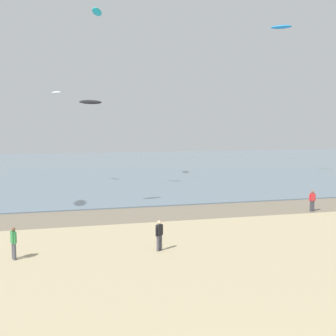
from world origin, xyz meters
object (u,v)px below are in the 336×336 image
(person_mid_beach, at_px, (14,242))
(person_right_flank, at_px, (312,200))
(kite_aloft_1, at_px, (281,27))
(kite_aloft_6, at_px, (56,93))
(person_nearest_camera, at_px, (159,235))
(kite_aloft_5, at_px, (97,12))
(kite_aloft_4, at_px, (90,102))

(person_mid_beach, relative_size, person_right_flank, 1.00)
(person_mid_beach, bearing_deg, person_right_flank, 17.52)
(kite_aloft_1, bearing_deg, person_right_flank, -78.48)
(person_mid_beach, height_order, kite_aloft_6, kite_aloft_6)
(person_nearest_camera, height_order, kite_aloft_6, kite_aloft_6)
(person_nearest_camera, bearing_deg, kite_aloft_1, 50.74)
(kite_aloft_6, bearing_deg, kite_aloft_5, -100.47)
(person_nearest_camera, xyz_separation_m, person_right_flank, (14.38, 7.35, 0.00))
(kite_aloft_1, relative_size, kite_aloft_4, 1.36)
(person_mid_beach, bearing_deg, kite_aloft_5, 75.91)
(person_right_flank, relative_size, kite_aloft_4, 0.91)
(kite_aloft_6, bearing_deg, person_right_flank, -162.55)
(person_mid_beach, relative_size, kite_aloft_1, 0.66)
(kite_aloft_4, bearing_deg, kite_aloft_6, -92.46)
(kite_aloft_5, relative_size, kite_aloft_6, 1.71)
(person_mid_beach, relative_size, kite_aloft_4, 0.91)
(kite_aloft_1, xyz_separation_m, kite_aloft_4, (-24.87, -14.55, -10.40))
(person_right_flank, xyz_separation_m, kite_aloft_4, (-17.11, 5.19, 7.85))
(person_nearest_camera, relative_size, person_right_flank, 1.00)
(kite_aloft_4, distance_m, kite_aloft_5, 19.29)
(person_nearest_camera, height_order, person_mid_beach, same)
(person_nearest_camera, distance_m, kite_aloft_4, 15.04)
(person_nearest_camera, distance_m, kite_aloft_5, 33.97)
(kite_aloft_4, xyz_separation_m, kite_aloft_5, (2.05, 15.68, 11.05))
(person_mid_beach, xyz_separation_m, kite_aloft_1, (29.80, 26.70, 18.25))
(person_mid_beach, distance_m, kite_aloft_6, 28.08)
(person_right_flank, xyz_separation_m, kite_aloft_6, (-19.79, 19.36, 9.55))
(kite_aloft_5, bearing_deg, person_right_flank, 49.09)
(person_right_flank, xyz_separation_m, kite_aloft_1, (7.77, 19.75, 18.25))
(person_mid_beach, bearing_deg, kite_aloft_1, 41.86)
(person_right_flank, bearing_deg, kite_aloft_4, 163.11)
(kite_aloft_1, bearing_deg, kite_aloft_6, -146.21)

